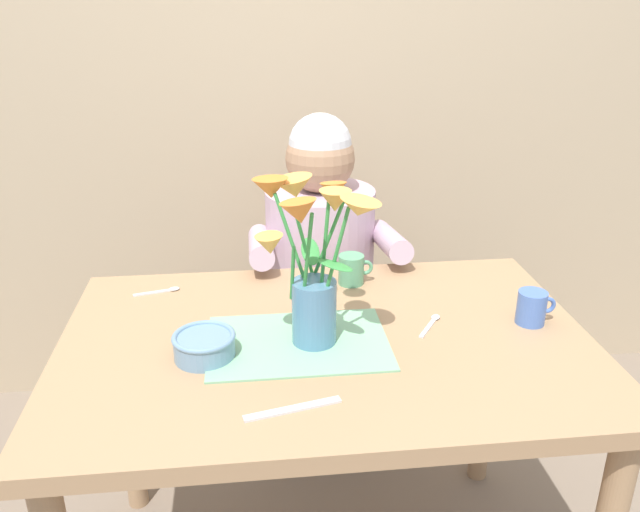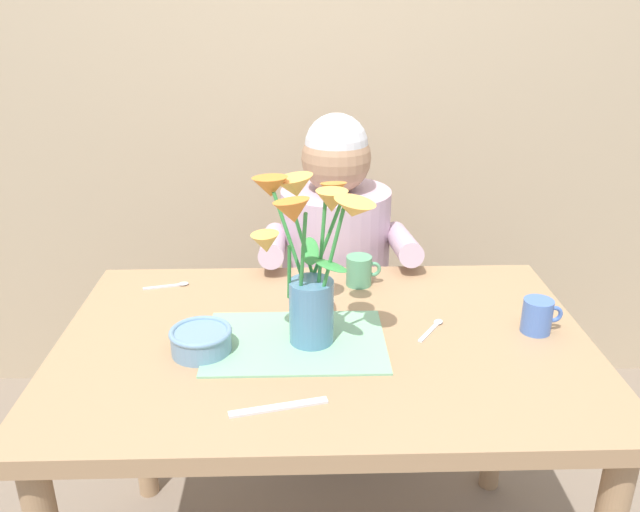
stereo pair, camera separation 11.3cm
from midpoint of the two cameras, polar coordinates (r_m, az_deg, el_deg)
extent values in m
cube|color=tan|center=(2.34, 0.92, 17.05)|extent=(4.00, 0.10, 2.50)
cube|color=#9E7A56|center=(1.49, 2.59, -7.91)|extent=(1.20, 0.80, 0.04)
cylinder|color=#9E7A56|center=(2.02, -14.17, -12.08)|extent=(0.06, 0.06, 0.70)
cylinder|color=#9E7A56|center=(2.07, 17.07, -11.41)|extent=(0.06, 0.06, 0.70)
cylinder|color=#4C4C56|center=(2.29, 2.68, -11.24)|extent=(0.30, 0.30, 0.40)
cylinder|color=#BC9EB2|center=(2.08, 2.91, -0.86)|extent=(0.34, 0.34, 0.50)
sphere|color=#A37A5B|center=(1.96, 3.11, 8.55)|extent=(0.21, 0.21, 0.21)
sphere|color=silver|center=(1.95, 3.13, 9.69)|extent=(0.19, 0.19, 0.19)
cylinder|color=#BC9EB2|center=(1.89, -2.44, 1.00)|extent=(0.07, 0.33, 0.12)
cylinder|color=#BC9EB2|center=(1.92, 8.95, 1.11)|extent=(0.07, 0.33, 0.12)
cube|color=#7AB289|center=(1.46, 0.06, -7.58)|extent=(0.40, 0.28, 0.00)
cylinder|color=teal|center=(1.42, 1.51, -5.03)|extent=(0.10, 0.10, 0.15)
cylinder|color=#388E42|center=(1.36, 2.48, 0.26)|extent=(0.02, 0.02, 0.23)
cone|color=#EFA84C|center=(1.31, 3.51, 4.78)|extent=(0.09, 0.09, 0.05)
sphere|color=#E5D14C|center=(1.31, 3.52, 4.99)|extent=(0.02, 0.02, 0.02)
cylinder|color=#388E42|center=(1.40, 2.53, 0.87)|extent=(0.07, 0.05, 0.22)
cone|color=orange|center=(1.39, 3.54, 5.75)|extent=(0.07, 0.08, 0.04)
sphere|color=#E5D14C|center=(1.39, 3.54, 5.95)|extent=(0.02, 0.02, 0.02)
cylinder|color=#388E42|center=(1.41, 0.81, 1.06)|extent=(0.06, 0.07, 0.22)
cone|color=#EFA84C|center=(1.41, 0.10, 6.05)|extent=(0.09, 0.09, 0.06)
sphere|color=#E5D14C|center=(1.41, 0.10, 6.24)|extent=(0.02, 0.02, 0.02)
cylinder|color=#388E42|center=(1.39, -0.23, 0.99)|extent=(0.08, 0.03, 0.23)
cone|color=orange|center=(1.38, -2.04, 6.05)|extent=(0.11, 0.11, 0.05)
sphere|color=#E5D14C|center=(1.38, -2.04, 6.25)|extent=(0.02, 0.02, 0.02)
cylinder|color=#388E42|center=(1.37, -0.37, -1.51)|extent=(0.01, 0.05, 0.14)
cone|color=#EFA84C|center=(1.33, -2.38, 1.09)|extent=(0.08, 0.08, 0.05)
sphere|color=#E5D14C|center=(1.33, -2.38, 1.29)|extent=(0.02, 0.02, 0.02)
cylinder|color=#388E42|center=(1.32, 0.90, -0.28)|extent=(0.02, 0.08, 0.22)
cone|color=orange|center=(1.25, 0.18, 3.88)|extent=(0.11, 0.10, 0.06)
sphere|color=#E5D14C|center=(1.24, 0.19, 4.10)|extent=(0.02, 0.02, 0.02)
cylinder|color=#388E42|center=(1.33, 3.42, -0.15)|extent=(0.05, 0.04, 0.23)
cone|color=#EFA84C|center=(1.26, 5.53, 4.09)|extent=(0.11, 0.10, 0.05)
sphere|color=#E5D14C|center=(1.26, 5.53, 4.31)|extent=(0.02, 0.02, 0.02)
ellipsoid|color=#388E42|center=(1.33, 3.36, -0.90)|extent=(0.09, 0.09, 0.01)
ellipsoid|color=#388E42|center=(1.43, 1.37, 0.42)|extent=(0.04, 0.09, 0.04)
cylinder|color=#6689A8|center=(1.42, -8.17, -7.54)|extent=(0.13, 0.13, 0.05)
torus|color=#6689A8|center=(1.41, -8.22, -6.66)|extent=(0.14, 0.14, 0.01)
cube|color=silver|center=(1.25, -1.02, -13.21)|extent=(0.19, 0.06, 0.00)
cylinder|color=#569970|center=(1.72, 5.32, -1.33)|extent=(0.07, 0.07, 0.08)
torus|color=#569970|center=(1.72, 6.57, -1.19)|extent=(0.04, 0.01, 0.04)
cylinder|color=#476BB7|center=(1.58, 20.50, -5.00)|extent=(0.07, 0.07, 0.08)
torus|color=#476BB7|center=(1.60, 21.79, -4.81)|extent=(0.04, 0.01, 0.04)
cube|color=silver|center=(1.53, 11.65, -6.63)|extent=(0.06, 0.09, 0.00)
ellipsoid|color=silver|center=(1.57, 12.40, -5.72)|extent=(0.03, 0.03, 0.01)
cube|color=silver|center=(1.75, -11.92, -2.69)|extent=(0.10, 0.03, 0.00)
ellipsoid|color=silver|center=(1.75, -10.13, -2.44)|extent=(0.03, 0.03, 0.01)
camera|label=1|loc=(0.06, -87.76, 0.93)|focal=36.39mm
camera|label=2|loc=(0.06, 92.24, -0.93)|focal=36.39mm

